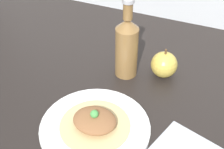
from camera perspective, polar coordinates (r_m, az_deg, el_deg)
name	(u,v)px	position (r cm, az deg, el deg)	size (l,w,h in cm)	color
ground_plane	(118,101)	(95.57, 1.10, -4.87)	(180.00, 110.00, 4.00)	black
plate	(95,127)	(84.46, -3.11, -9.61)	(29.56, 29.56, 1.87)	white
plated_food	(95,122)	(82.78, -3.17, -8.58)	(18.88, 18.88, 5.64)	#D6BC7F
cider_bottle	(127,46)	(96.37, 2.70, 5.27)	(7.14, 7.14, 26.44)	olive
apple	(164,65)	(100.59, 9.50, 1.80)	(8.46, 8.46, 10.07)	gold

